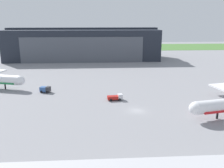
{
  "coord_description": "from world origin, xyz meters",
  "views": [
    {
      "loc": [
        -11.63,
        -67.42,
        26.12
      ],
      "look_at": [
        -6.23,
        16.62,
        3.89
      ],
      "focal_mm": 39.5,
      "sensor_mm": 36.0,
      "label": 1
    }
  ],
  "objects": [
    {
      "name": "ops_van",
      "position": [
        -5.47,
        10.23,
        1.02
      ],
      "size": [
        5.14,
        2.75,
        2.05
      ],
      "color": "silver",
      "rests_on": "ground_plane"
    },
    {
      "name": "grass_field_strip",
      "position": [
        0.0,
        169.04,
        0.04
      ],
      "size": [
        440.0,
        56.0,
        0.08
      ],
      "primitive_type": "cube",
      "color": "#497736",
      "rests_on": "ground_plane"
    },
    {
      "name": "ground_plane",
      "position": [
        0.0,
        0.0,
        0.0
      ],
      "size": [
        440.0,
        440.0,
        0.0
      ],
      "primitive_type": "plane",
      "color": "gray"
    },
    {
      "name": "pushback_tractor",
      "position": [
        -30.51,
        20.86,
        1.22
      ],
      "size": [
        4.09,
        3.16,
        2.24
      ],
      "color": "#2D2D33",
      "rests_on": "ground_plane"
    },
    {
      "name": "maintenance_hangar",
      "position": [
        -20.14,
        99.47,
        9.91
      ],
      "size": [
        98.19,
        31.35,
        20.75
      ],
      "color": "#232833",
      "rests_on": "ground_plane"
    }
  ]
}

